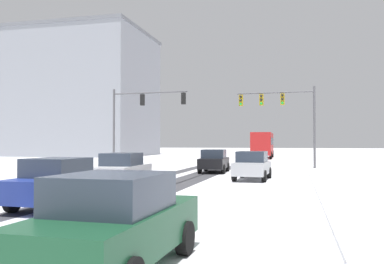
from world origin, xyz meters
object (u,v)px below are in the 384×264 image
at_px(car_white_third, 122,170).
at_px(car_dark_green_fifth, 115,222).
at_px(traffic_signal_near_left, 139,111).
at_px(traffic_signal_near_right, 282,109).
at_px(car_blue_fourth, 59,182).
at_px(office_building_far_left_block, 73,95).
at_px(bus_oncoming, 263,143).
at_px(car_silver_second, 252,165).
at_px(car_black_lead, 214,161).

distance_m(car_white_third, car_dark_green_fifth, 13.35).
xyz_separation_m(traffic_signal_near_left, traffic_signal_near_right, (11.29, 2.18, 0.13)).
relative_size(traffic_signal_near_left, car_blue_fourth, 1.56).
xyz_separation_m(traffic_signal_near_left, office_building_far_left_block, (-23.03, 29.41, 5.21)).
bearing_deg(bus_oncoming, car_silver_second, -86.66).
bearing_deg(car_white_third, bus_oncoming, 84.34).
distance_m(car_white_third, bus_oncoming, 38.41).
xyz_separation_m(car_blue_fourth, bus_oncoming, (3.19, 44.68, 1.18)).
bearing_deg(car_black_lead, traffic_signal_near_right, 46.31).
relative_size(car_black_lead, bus_oncoming, 0.38).
distance_m(traffic_signal_near_left, traffic_signal_near_right, 11.50).
height_order(car_silver_second, office_building_far_left_block, office_building_far_left_block).
distance_m(car_silver_second, bus_oncoming, 33.15).
distance_m(car_blue_fourth, bus_oncoming, 44.81).
relative_size(car_black_lead, car_silver_second, 1.00).
bearing_deg(car_dark_green_fifth, car_black_lead, 96.88).
xyz_separation_m(car_black_lead, car_white_third, (-2.51, -10.21, 0.00)).
bearing_deg(car_black_lead, car_silver_second, -57.81).
bearing_deg(traffic_signal_near_left, bus_oncoming, 72.56).
height_order(car_black_lead, car_silver_second, same).
distance_m(car_black_lead, bus_oncoming, 28.04).
height_order(car_silver_second, bus_oncoming, bus_oncoming).
height_order(car_black_lead, bus_oncoming, bus_oncoming).
height_order(traffic_signal_near_left, office_building_far_left_block, office_building_far_left_block).
bearing_deg(bus_oncoming, car_dark_green_fifth, -88.36).
distance_m(car_black_lead, car_dark_green_fifth, 22.66).
height_order(car_dark_green_fifth, office_building_far_left_block, office_building_far_left_block).
xyz_separation_m(traffic_signal_near_right, car_white_third, (-7.10, -15.02, -3.98)).
bearing_deg(traffic_signal_near_right, car_black_lead, -133.69).
bearing_deg(car_blue_fourth, traffic_signal_near_left, 103.90).
relative_size(car_white_third, car_dark_green_fifth, 1.01).
height_order(car_black_lead, car_blue_fourth, same).
bearing_deg(bus_oncoming, car_black_lead, -92.60).
bearing_deg(car_silver_second, traffic_signal_near_left, 142.08).
height_order(traffic_signal_near_left, car_dark_green_fifth, traffic_signal_near_left).
bearing_deg(car_silver_second, bus_oncoming, 93.34).
bearing_deg(traffic_signal_near_right, bus_oncoming, 98.15).
height_order(traffic_signal_near_left, traffic_signal_near_right, same).
height_order(traffic_signal_near_right, bus_oncoming, traffic_signal_near_right).
relative_size(car_blue_fourth, office_building_far_left_block, 0.17).
bearing_deg(traffic_signal_near_left, car_blue_fourth, -76.10).
height_order(traffic_signal_near_right, car_dark_green_fifth, traffic_signal_near_right).
height_order(car_dark_green_fifth, bus_oncoming, bus_oncoming).
xyz_separation_m(car_white_third, car_dark_green_fifth, (5.23, -12.28, 0.00)).
xyz_separation_m(car_dark_green_fifth, office_building_far_left_block, (-32.44, 54.53, 9.06)).
xyz_separation_m(traffic_signal_near_left, bus_oncoming, (7.97, 25.36, -2.67)).
relative_size(bus_oncoming, office_building_far_left_block, 0.45).
relative_size(car_silver_second, car_blue_fourth, 1.00).
bearing_deg(car_silver_second, traffic_signal_near_right, 82.00).
distance_m(traffic_signal_near_left, office_building_far_left_block, 37.72).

